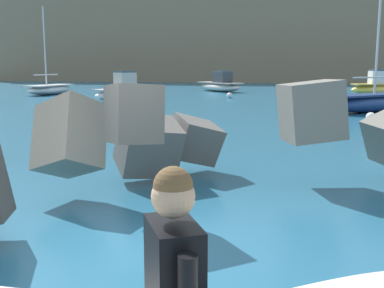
# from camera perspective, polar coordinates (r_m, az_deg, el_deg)

# --- Properties ---
(ground_plane) EXTENTS (400.00, 400.00, 0.00)m
(ground_plane) POSITION_cam_1_polar(r_m,az_deg,el_deg) (6.66, -7.96, -12.42)
(ground_plane) COLOR #235B7A
(breakwater_jetty) EXTENTS (27.58, 8.28, 2.40)m
(breakwater_jetty) POSITION_cam_1_polar(r_m,az_deg,el_deg) (9.60, -21.37, 0.27)
(breakwater_jetty) COLOR #4C4944
(breakwater_jetty) RESTS_ON ground
(boat_near_left) EXTENTS (5.58, 6.06, 1.98)m
(boat_near_left) POSITION_cam_1_polar(r_m,az_deg,el_deg) (46.03, 3.45, 7.17)
(boat_near_left) COLOR beige
(boat_near_left) RESTS_ON ground
(boat_near_centre) EXTENTS (2.47, 5.94, 7.43)m
(boat_near_centre) POSITION_cam_1_polar(r_m,az_deg,el_deg) (43.03, -16.93, 6.42)
(boat_near_centre) COLOR white
(boat_near_centre) RESTS_ON ground
(boat_mid_left) EXTENTS (3.80, 4.56, 2.13)m
(boat_mid_left) POSITION_cam_1_polar(r_m,az_deg,el_deg) (33.64, -8.48, 6.29)
(boat_mid_left) COLOR white
(boat_mid_left) RESTS_ON ground
(boat_mid_right) EXTENTS (5.94, 3.06, 2.17)m
(boat_mid_right) POSITION_cam_1_polar(r_m,az_deg,el_deg) (42.85, 22.29, 6.40)
(boat_mid_right) COLOR #EAC64C
(boat_mid_right) RESTS_ON ground
(boat_far_right) EXTENTS (5.47, 5.22, 7.22)m
(boat_far_right) POSITION_cam_1_polar(r_m,az_deg,el_deg) (27.18, 20.69, 4.81)
(boat_far_right) COLOR navy
(boat_far_right) RESTS_ON ground
(mooring_buoy_inner) EXTENTS (0.44, 0.44, 0.44)m
(mooring_buoy_inner) POSITION_cam_1_polar(r_m,az_deg,el_deg) (36.63, 4.57, 5.92)
(mooring_buoy_inner) COLOR silver
(mooring_buoy_inner) RESTS_ON ground
(mooring_buoy_middle) EXTENTS (0.44, 0.44, 0.44)m
(mooring_buoy_middle) POSITION_cam_1_polar(r_m,az_deg,el_deg) (22.34, 20.92, 3.06)
(mooring_buoy_middle) COLOR silver
(mooring_buoy_middle) RESTS_ON ground
(mooring_buoy_outer) EXTENTS (0.44, 0.44, 0.44)m
(mooring_buoy_outer) POSITION_cam_1_polar(r_m,az_deg,el_deg) (43.13, 11.50, 6.29)
(mooring_buoy_outer) COLOR #E54C1E
(mooring_buoy_outer) RESTS_ON ground
(headland_bluff) EXTENTS (80.54, 31.68, 18.79)m
(headland_bluff) POSITION_cam_1_polar(r_m,az_deg,el_deg) (86.37, 4.84, 14.06)
(headland_bluff) COLOR #847056
(headland_bluff) RESTS_ON ground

